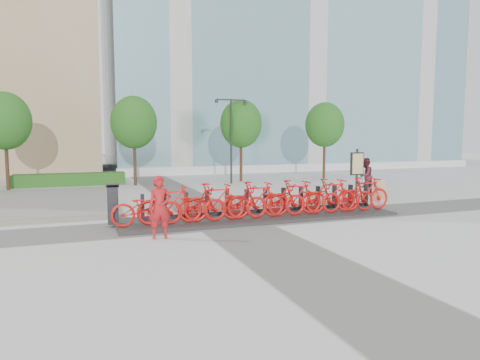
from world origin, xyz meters
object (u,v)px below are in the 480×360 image
object	(u,v)px
construction_barrel	(379,190)
worker_red	(160,207)
bike_0	(147,207)
map_sign	(357,166)
kiosk	(113,205)
pedestrian	(365,176)

from	to	relation	value
construction_barrel	worker_red	bearing A→B (deg)	-160.72
bike_0	map_sign	world-z (taller)	map_sign
kiosk	worker_red	world-z (taller)	worker_red
map_sign	construction_barrel	bearing A→B (deg)	-76.11
bike_0	map_sign	bearing A→B (deg)	-72.57
kiosk	pedestrian	xyz separation A→B (m)	(12.12, 3.76, 0.19)
kiosk	worker_red	distance (m)	2.33
bike_0	map_sign	distance (m)	10.26
bike_0	pedestrian	size ratio (longest dim) A/B	1.20
pedestrian	kiosk	bearing A→B (deg)	-6.71
bike_0	construction_barrel	distance (m)	10.39
worker_red	map_sign	xyz separation A→B (m)	(9.61, 4.53, 0.63)
kiosk	map_sign	xyz separation A→B (m)	(10.69, 2.48, 0.80)
bike_0	kiosk	size ratio (longest dim) A/B	1.66
kiosk	bike_0	bearing A→B (deg)	-26.19
kiosk	pedestrian	bearing A→B (deg)	23.13
pedestrian	construction_barrel	size ratio (longest dim) A/B	1.82
construction_barrel	kiosk	bearing A→B (deg)	-172.54
kiosk	map_sign	bearing A→B (deg)	18.95
worker_red	pedestrian	world-z (taller)	pedestrian
bike_0	worker_red	size ratio (longest dim) A/B	1.23
kiosk	map_sign	size ratio (longest dim) A/B	0.57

